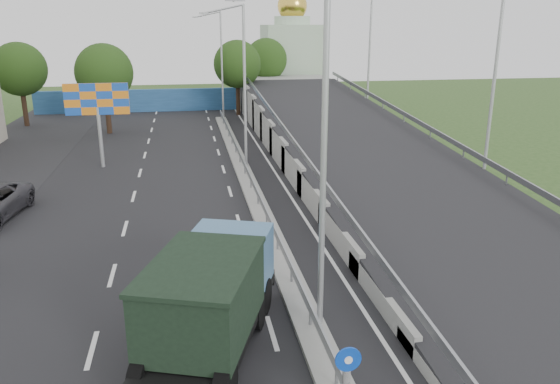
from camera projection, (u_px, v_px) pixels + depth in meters
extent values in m
cube|color=black|center=(198.00, 199.00, 29.60)|extent=(26.00, 90.00, 0.04)
cube|color=gray|center=(245.00, 175.00, 33.83)|extent=(1.00, 44.00, 0.20)
cube|color=gray|center=(434.00, 133.00, 35.19)|extent=(0.10, 50.00, 0.32)
cube|color=gray|center=(290.00, 138.00, 33.62)|extent=(0.10, 50.00, 0.32)
cube|color=gray|center=(245.00, 165.00, 33.63)|extent=(0.08, 44.00, 0.32)
cylinder|color=gray|center=(245.00, 169.00, 33.71)|extent=(0.09, 0.09, 0.60)
cylinder|color=black|center=(346.00, 384.00, 13.10)|extent=(0.20, 0.20, 1.20)
cylinder|color=#0C3FBF|center=(348.00, 359.00, 12.80)|extent=(0.64, 0.05, 0.64)
cylinder|color=white|center=(349.00, 360.00, 12.78)|extent=(0.20, 0.03, 0.20)
cylinder|color=#B2B5B7|center=(323.00, 168.00, 15.43)|extent=(0.18, 0.18, 10.00)
cylinder|color=#B2B5B7|center=(245.00, 89.00, 34.25)|extent=(0.18, 0.18, 10.00)
cylinder|color=#B2B5B7|center=(223.00, 9.00, 32.66)|extent=(2.57, 0.12, 0.66)
cube|color=#B2B5B7|center=(203.00, 13.00, 32.53)|extent=(0.50, 0.18, 0.12)
cylinder|color=#B2B5B7|center=(222.00, 66.00, 53.08)|extent=(0.18, 0.18, 10.00)
cylinder|color=#B2B5B7|center=(208.00, 14.00, 51.48)|extent=(2.57, 0.12, 0.66)
cube|color=#B2B5B7|center=(195.00, 17.00, 51.36)|extent=(0.50, 0.18, 0.12)
cube|color=navy|center=(179.00, 100.00, 59.20)|extent=(30.00, 0.50, 2.40)
cube|color=#B2CCAD|center=(292.00, 62.00, 68.06)|extent=(7.00, 7.00, 9.00)
cylinder|color=#B2CCAD|center=(292.00, 20.00, 66.59)|extent=(4.40, 4.40, 1.00)
sphere|color=gold|center=(292.00, 6.00, 66.08)|extent=(3.60, 3.60, 3.60)
cylinder|color=#B2B5B7|center=(101.00, 138.00, 35.55)|extent=(0.24, 0.24, 4.00)
cube|color=orange|center=(97.00, 99.00, 34.81)|extent=(4.00, 0.20, 2.00)
cylinder|color=black|center=(108.00, 111.00, 46.68)|extent=(0.44, 0.44, 4.00)
sphere|color=#1F340E|center=(104.00, 72.00, 45.74)|extent=(4.80, 4.80, 4.80)
cylinder|color=black|center=(238.00, 96.00, 56.19)|extent=(0.44, 0.44, 4.00)
sphere|color=#1F340E|center=(237.00, 64.00, 55.24)|extent=(4.80, 4.80, 4.80)
cylinder|color=black|center=(24.00, 105.00, 50.07)|extent=(0.44, 0.44, 4.00)
sphere|color=#1F340E|center=(19.00, 69.00, 49.13)|extent=(4.80, 4.80, 4.80)
cylinder|color=black|center=(266.00, 88.00, 63.43)|extent=(0.44, 0.44, 4.00)
sphere|color=#1F340E|center=(266.00, 59.00, 62.49)|extent=(4.80, 4.80, 4.80)
cylinder|color=black|center=(200.00, 291.00, 18.15)|extent=(0.75, 1.24, 1.18)
cylinder|color=black|center=(263.00, 296.00, 17.80)|extent=(0.75, 1.24, 1.18)
cylinder|color=black|center=(190.00, 305.00, 17.23)|extent=(0.75, 1.24, 1.18)
cylinder|color=black|center=(257.00, 311.00, 16.89)|extent=(0.75, 1.24, 1.18)
cylinder|color=black|center=(142.00, 378.00, 13.69)|extent=(0.75, 1.24, 1.18)
cube|color=black|center=(211.00, 325.00, 15.80)|extent=(4.56, 7.11, 0.32)
cube|color=#375E84|center=(232.00, 256.00, 17.86)|extent=(2.91, 2.45, 1.83)
cube|color=black|center=(238.00, 233.00, 18.50)|extent=(1.95, 0.74, 0.75)
cube|color=black|center=(239.00, 275.00, 19.06)|extent=(2.38, 0.98, 0.54)
cube|color=black|center=(203.00, 299.00, 14.84)|extent=(3.80, 4.71, 1.94)
cube|color=black|center=(201.00, 264.00, 14.54)|extent=(3.93, 4.85, 0.13)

